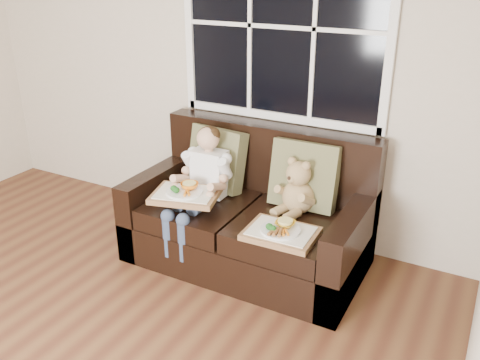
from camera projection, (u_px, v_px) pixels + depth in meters
The scene contains 8 objects.
window_back at pixel (282, 27), 3.61m from camera, with size 1.62×0.04×1.37m.
loveseat at pixel (251, 221), 3.77m from camera, with size 1.70×0.92×0.96m.
pillow_left at pixel (217, 158), 3.90m from camera, with size 0.50×0.29×0.48m.
pillow_right at pixel (304, 175), 3.59m from camera, with size 0.48×0.23×0.49m.
child at pixel (203, 177), 3.69m from camera, with size 0.37×0.59×0.83m.
teddy_bear at pixel (298, 190), 3.53m from camera, with size 0.28×0.33×0.41m.
tray_left at pixel (186, 194), 3.57m from camera, with size 0.53×0.45×0.10m.
tray_right at pixel (281, 232), 3.26m from camera, with size 0.46×0.36×0.10m.
Camera 1 is at (2.18, -0.96, 2.08)m, focal length 38.00 mm.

